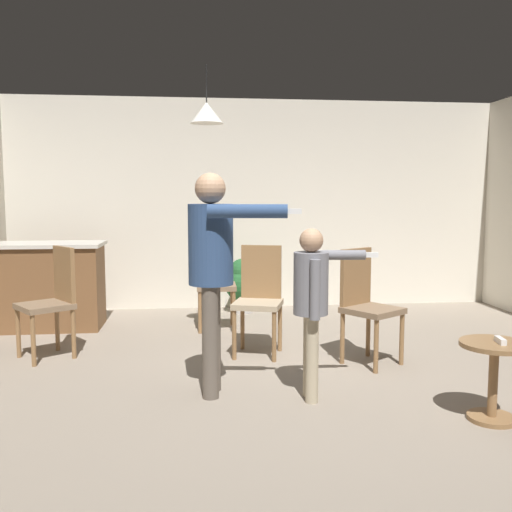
{
  "coord_description": "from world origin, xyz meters",
  "views": [
    {
      "loc": [
        -0.82,
        -4.19,
        1.45
      ],
      "look_at": [
        -0.35,
        0.08,
        1.0
      ],
      "focal_mm": 39.61,
      "sensor_mm": 36.0,
      "label": 1
    }
  ],
  "objects_px": {
    "person_adult": "(213,259)",
    "potted_plant_corner": "(243,283)",
    "person_child": "(313,294)",
    "kitchen_counter": "(46,285)",
    "dining_chair_spare": "(209,280)",
    "dining_chair_centre_back": "(53,297)",
    "dining_chair_by_counter": "(366,301)",
    "dining_chair_near_wall": "(259,295)",
    "side_table_by_couch": "(494,371)",
    "spare_remote_on_table": "(500,340)"
  },
  "relations": [
    {
      "from": "dining_chair_by_counter",
      "to": "spare_remote_on_table",
      "type": "bearing_deg",
      "value": 73.54
    },
    {
      "from": "dining_chair_by_counter",
      "to": "dining_chair_centre_back",
      "type": "height_order",
      "value": "same"
    },
    {
      "from": "person_child",
      "to": "dining_chair_centre_back",
      "type": "relative_size",
      "value": 1.23
    },
    {
      "from": "person_child",
      "to": "dining_chair_by_counter",
      "type": "xyz_separation_m",
      "value": [
        0.65,
        0.84,
        -0.22
      ]
    },
    {
      "from": "kitchen_counter",
      "to": "person_child",
      "type": "height_order",
      "value": "person_child"
    },
    {
      "from": "dining_chair_by_counter",
      "to": "dining_chair_centre_back",
      "type": "xyz_separation_m",
      "value": [
        -2.76,
        0.49,
        0.0
      ]
    },
    {
      "from": "person_adult",
      "to": "dining_chair_centre_back",
      "type": "relative_size",
      "value": 1.62
    },
    {
      "from": "kitchen_counter",
      "to": "person_adult",
      "type": "distance_m",
      "value": 2.95
    },
    {
      "from": "side_table_by_couch",
      "to": "person_adult",
      "type": "relative_size",
      "value": 0.32
    },
    {
      "from": "person_child",
      "to": "dining_chair_near_wall",
      "type": "distance_m",
      "value": 1.28
    },
    {
      "from": "spare_remote_on_table",
      "to": "dining_chair_spare",
      "type": "bearing_deg",
      "value": 122.6
    },
    {
      "from": "person_child",
      "to": "dining_chair_centre_back",
      "type": "bearing_deg",
      "value": -119.12
    },
    {
      "from": "person_child",
      "to": "potted_plant_corner",
      "type": "xyz_separation_m",
      "value": [
        -0.23,
        3.11,
        -0.39
      ]
    },
    {
      "from": "side_table_by_couch",
      "to": "dining_chair_near_wall",
      "type": "bearing_deg",
      "value": 127.13
    },
    {
      "from": "dining_chair_near_wall",
      "to": "kitchen_counter",
      "type": "bearing_deg",
      "value": -12.71
    },
    {
      "from": "person_adult",
      "to": "dining_chair_spare",
      "type": "xyz_separation_m",
      "value": [
        0.03,
        2.05,
        -0.46
      ]
    },
    {
      "from": "kitchen_counter",
      "to": "spare_remote_on_table",
      "type": "xyz_separation_m",
      "value": [
        3.57,
        -3.03,
        0.06
      ]
    },
    {
      "from": "dining_chair_centre_back",
      "to": "dining_chair_spare",
      "type": "distance_m",
      "value": 1.7
    },
    {
      "from": "kitchen_counter",
      "to": "dining_chair_near_wall",
      "type": "bearing_deg",
      "value": -29.44
    },
    {
      "from": "person_child",
      "to": "dining_chair_near_wall",
      "type": "xyz_separation_m",
      "value": [
        -0.24,
        1.24,
        -0.22
      ]
    },
    {
      "from": "potted_plant_corner",
      "to": "person_adult",
      "type": "bearing_deg",
      "value": -99.07
    },
    {
      "from": "dining_chair_near_wall",
      "to": "dining_chair_spare",
      "type": "xyz_separation_m",
      "value": [
        -0.43,
        1.0,
        0.0
      ]
    },
    {
      "from": "dining_chair_near_wall",
      "to": "potted_plant_corner",
      "type": "relative_size",
      "value": 1.47
    },
    {
      "from": "person_child",
      "to": "potted_plant_corner",
      "type": "relative_size",
      "value": 1.81
    },
    {
      "from": "person_adult",
      "to": "dining_chair_near_wall",
      "type": "relative_size",
      "value": 1.62
    },
    {
      "from": "dining_chair_by_counter",
      "to": "dining_chair_near_wall",
      "type": "height_order",
      "value": "same"
    },
    {
      "from": "kitchen_counter",
      "to": "dining_chair_spare",
      "type": "xyz_separation_m",
      "value": [
        1.8,
        -0.26,
        0.07
      ]
    },
    {
      "from": "kitchen_counter",
      "to": "dining_chair_centre_back",
      "type": "distance_m",
      "value": 1.22
    },
    {
      "from": "person_adult",
      "to": "dining_chair_centre_back",
      "type": "bearing_deg",
      "value": -121.2
    },
    {
      "from": "potted_plant_corner",
      "to": "spare_remote_on_table",
      "type": "relative_size",
      "value": 5.25
    },
    {
      "from": "kitchen_counter",
      "to": "person_child",
      "type": "bearing_deg",
      "value": -45.33
    },
    {
      "from": "dining_chair_by_counter",
      "to": "person_child",
      "type": "bearing_deg",
      "value": 17.58
    },
    {
      "from": "kitchen_counter",
      "to": "dining_chair_centre_back",
      "type": "height_order",
      "value": "dining_chair_centre_back"
    },
    {
      "from": "person_adult",
      "to": "person_child",
      "type": "distance_m",
      "value": 0.76
    },
    {
      "from": "side_table_by_couch",
      "to": "dining_chair_near_wall",
      "type": "distance_m",
      "value": 2.21
    },
    {
      "from": "side_table_by_couch",
      "to": "potted_plant_corner",
      "type": "relative_size",
      "value": 0.76
    },
    {
      "from": "person_adult",
      "to": "person_child",
      "type": "relative_size",
      "value": 1.32
    },
    {
      "from": "kitchen_counter",
      "to": "spare_remote_on_table",
      "type": "distance_m",
      "value": 4.69
    },
    {
      "from": "person_adult",
      "to": "spare_remote_on_table",
      "type": "distance_m",
      "value": 2.0
    },
    {
      "from": "person_child",
      "to": "dining_chair_by_counter",
      "type": "distance_m",
      "value": 1.09
    },
    {
      "from": "dining_chair_spare",
      "to": "spare_remote_on_table",
      "type": "distance_m",
      "value": 3.3
    },
    {
      "from": "dining_chair_centre_back",
      "to": "dining_chair_spare",
      "type": "relative_size",
      "value": 1.0
    },
    {
      "from": "person_adult",
      "to": "potted_plant_corner",
      "type": "bearing_deg",
      "value": 178.78
    },
    {
      "from": "dining_chair_spare",
      "to": "spare_remote_on_table",
      "type": "xyz_separation_m",
      "value": [
        1.78,
        -2.78,
        -0.01
      ]
    },
    {
      "from": "kitchen_counter",
      "to": "dining_chair_near_wall",
      "type": "xyz_separation_m",
      "value": [
        2.23,
        -1.26,
        0.07
      ]
    },
    {
      "from": "kitchen_counter",
      "to": "dining_chair_by_counter",
      "type": "height_order",
      "value": "dining_chair_by_counter"
    },
    {
      "from": "person_child",
      "to": "dining_chair_spare",
      "type": "distance_m",
      "value": 2.35
    },
    {
      "from": "person_child",
      "to": "person_adult",
      "type": "bearing_deg",
      "value": -101.76
    },
    {
      "from": "dining_chair_spare",
      "to": "kitchen_counter",
      "type": "bearing_deg",
      "value": -97.01
    },
    {
      "from": "dining_chair_centre_back",
      "to": "spare_remote_on_table",
      "type": "xyz_separation_m",
      "value": [
        3.22,
        -1.87,
        -0.01
      ]
    }
  ]
}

